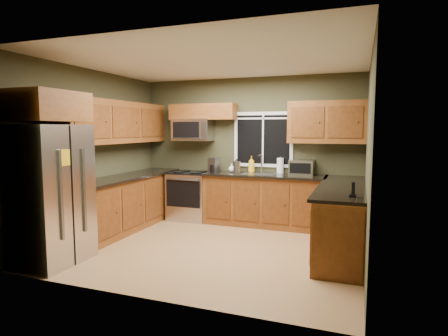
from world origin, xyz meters
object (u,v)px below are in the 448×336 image
Objects in this scene: refrigerator at (50,195)px; cordless_phone at (353,193)px; kettle at (237,166)px; paper_towel_roll at (280,166)px; toaster_oven at (301,167)px; range at (190,195)px; microwave at (193,130)px; soap_bottle_a at (251,164)px; coffee_maker at (214,165)px; soap_bottle_c at (232,168)px.

refrigerator reaches higher than cordless_phone.
paper_towel_roll reaches higher than kettle.
refrigerator is 4.03m from toaster_oven.
refrigerator is at bearing -103.97° from range.
refrigerator is 2.37× the size of microwave.
paper_towel_roll is (0.80, 0.11, 0.02)m from kettle.
kettle reaches higher than cordless_phone.
microwave is 2.45× the size of paper_towel_roll.
range is 3.05× the size of soap_bottle_a.
kettle is 1.43× the size of cordless_phone.
refrigerator is 3.82m from paper_towel_roll.
paper_towel_roll is (2.39, 2.98, 0.18)m from refrigerator.
paper_towel_roll is at bearing 51.28° from refrigerator.
soap_bottle_a is (0.27, 0.07, 0.04)m from kettle.
kettle is (0.42, 0.09, -0.01)m from coffee_maker.
kettle is at bearing -10.88° from soap_bottle_c.
microwave is at bearing -179.71° from toaster_oven.
paper_towel_roll reaches higher than toaster_oven.
toaster_oven is 2.65× the size of soap_bottle_c.
kettle is at bearing 6.55° from range.
soap_bottle_c is at bearing 62.77° from refrigerator.
range is at bearing -89.98° from microwave.
soap_bottle_a reaches higher than soap_bottle_c.
toaster_oven is (2.78, 2.92, 0.17)m from refrigerator.
range is 5.89× the size of soap_bottle_c.
cordless_phone is at bearing -65.39° from toaster_oven.
kettle is (0.90, 0.10, 0.59)m from range.
microwave reaches higher than paper_towel_roll.
cordless_phone is at bearing -36.23° from coffee_maker.
cordless_phone is (1.30, -2.04, -0.09)m from paper_towel_roll.
cordless_phone is (3.00, -1.96, -0.74)m from microwave.
range is 2.18m from toaster_oven.
coffee_maker is at bearing -13.99° from microwave.
soap_bottle_c is (-0.90, -0.09, -0.06)m from paper_towel_roll.
paper_towel_roll is (1.70, 0.21, 0.61)m from range.
coffee_maker is 0.43m from kettle.
refrigerator is at bearing -133.64° from toaster_oven.
soap_bottle_c is 2.94m from cordless_phone.
microwave reaches higher than soap_bottle_a.
cordless_phone is (2.09, -1.93, -0.06)m from kettle.
refrigerator is 7.01× the size of kettle.
refrigerator is 1.92× the size of range.
coffee_maker reaches higher than cordless_phone.
soap_bottle_a is 0.38m from soap_bottle_c.
coffee_maker is 1.04× the size of kettle.
soap_bottle_c is 0.89× the size of cordless_phone.
cordless_phone is at bearing -42.71° from kettle.
microwave reaches higher than soap_bottle_c.
coffee_maker is at bearing -168.37° from kettle.
toaster_oven is at bearing 0.29° from microwave.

